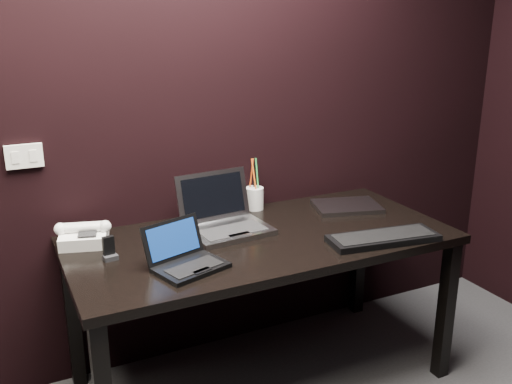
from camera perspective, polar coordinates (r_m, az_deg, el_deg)
name	(u,v)px	position (r m, az deg, el deg)	size (l,w,h in m)	color
wall_back	(164,103)	(2.66, -9.15, 8.78)	(4.00, 4.00, 0.00)	black
wall_switch	(24,156)	(2.57, -22.18, 3.33)	(0.15, 0.02, 0.10)	silver
desk	(262,252)	(2.58, 0.59, -6.03)	(1.70, 0.80, 0.74)	black
netbook	(186,259)	(2.25, -7.03, -6.68)	(0.32, 0.30, 0.17)	black
silver_laptop	(225,221)	(2.60, -3.13, -2.90)	(0.38, 0.35, 0.25)	gray
ext_keyboard	(383,238)	(2.55, 12.60, -4.50)	(0.51, 0.23, 0.03)	black
closed_laptop	(347,206)	(2.94, 9.05, -1.42)	(0.38, 0.31, 0.02)	gray
desk_phone	(84,235)	(2.55, -16.83, -4.18)	(0.24, 0.23, 0.12)	white
mobile_phone	(109,251)	(2.38, -14.46, -5.71)	(0.06, 0.05, 0.10)	black
pen_cup	(255,197)	(2.88, -0.14, -0.54)	(0.10, 0.10, 0.26)	silver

